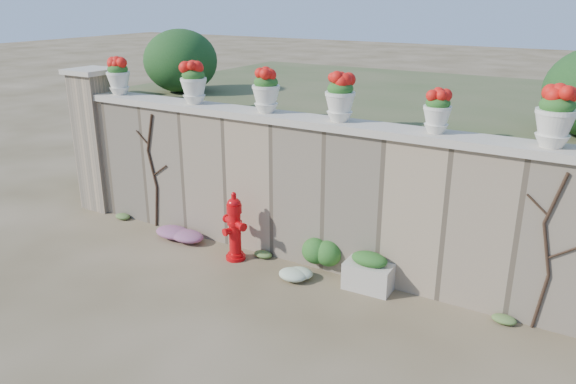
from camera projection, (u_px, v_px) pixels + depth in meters
The scene contains 19 objects.
ground at pixel (229, 313), 6.81m from camera, with size 80.00×80.00×0.00m, color #4E4127.
stone_wall at pixel (303, 194), 7.93m from camera, with size 8.00×0.40×2.00m, color gray.
wall_cap at pixel (304, 121), 7.59m from camera, with size 8.10×0.52×0.10m, color #BEB7A1.
gate_pillar at pixel (99, 139), 9.87m from camera, with size 0.72×0.72×2.48m.
raised_fill at pixel (387, 145), 10.52m from camera, with size 9.00×6.00×2.00m, color #384C23.
back_shrub_left at pixel (181, 61), 9.95m from camera, with size 1.30×1.30×1.10m, color #143814.
vine_left at pixel (153, 169), 9.06m from camera, with size 0.60×0.04×1.91m.
vine_right at pixel (547, 250), 6.19m from camera, with size 0.60×0.04×1.91m.
fire_hydrant at pixel (235, 226), 8.05m from camera, with size 0.44×0.32×1.03m.
planter_box at pixel (369, 272), 7.31m from camera, with size 0.64×0.39×0.52m.
green_shrub at pixel (320, 250), 7.76m from camera, with size 0.67×0.61×0.64m, color #1E5119.
magenta_clump at pixel (180, 232), 8.85m from camera, with size 0.86×0.58×0.23m, color #BD25A6.
white_flowers at pixel (300, 274), 7.56m from camera, with size 0.52×0.42×0.19m, color white.
urn_pot_0 at pixel (118, 76), 9.17m from camera, with size 0.38×0.38×0.60m.
urn_pot_1 at pixel (194, 83), 8.39m from camera, with size 0.40×0.40×0.62m.
urn_pot_2 at pixel (266, 91), 7.77m from camera, with size 0.39×0.39×0.61m.
urn_pot_3 at pixel (340, 98), 7.21m from camera, with size 0.39×0.39×0.61m.
urn_pot_4 at pixel (437, 112), 6.61m from camera, with size 0.33×0.33×0.52m.
urn_pot_5 at pixel (555, 117), 5.97m from camera, with size 0.42×0.42×0.66m.
Camera 1 is at (3.67, -4.72, 3.65)m, focal length 35.00 mm.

